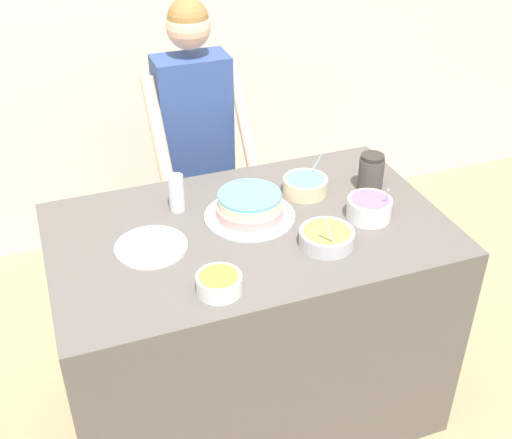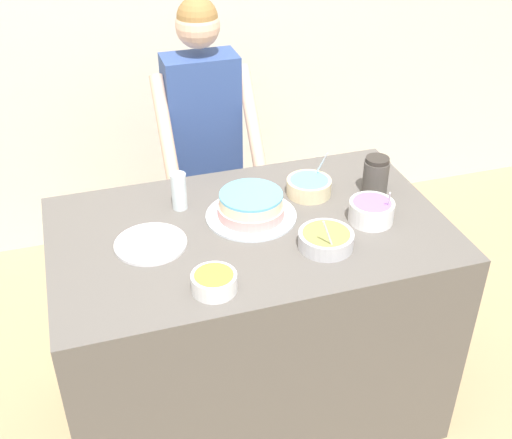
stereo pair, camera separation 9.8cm
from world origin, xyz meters
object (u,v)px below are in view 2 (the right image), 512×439
object	(u,v)px
frosting_bowl_blue	(309,186)
frosting_bowl_purple	(371,211)
frosting_bowl_orange	(214,282)
cake	(251,207)
drinking_glass	(179,191)
stoneware_jar	(376,176)
ceramic_plate	(151,244)
frosting_bowl_olive	(326,239)
person_baker	(203,132)

from	to	relation	value
frosting_bowl_blue	frosting_bowl_purple	bearing A→B (deg)	-59.18
frosting_bowl_purple	frosting_bowl_orange	bearing A→B (deg)	-161.50
cake	frosting_bowl_blue	size ratio (longest dim) A/B	1.93
cake	drinking_glass	bearing A→B (deg)	149.38
frosting_bowl_blue	stoneware_jar	world-z (taller)	frosting_bowl_blue
frosting_bowl_orange	ceramic_plate	xyz separation A→B (m)	(-0.16, 0.32, -0.03)
frosting_bowl_purple	stoneware_jar	distance (m)	0.22
ceramic_plate	stoneware_jar	distance (m)	0.95
frosting_bowl_blue	frosting_bowl_orange	xyz separation A→B (m)	(-0.52, -0.48, -0.00)
frosting_bowl_orange	cake	bearing A→B (deg)	57.73
cake	frosting_bowl_orange	world-z (taller)	cake
cake	stoneware_jar	distance (m)	0.54
cake	drinking_glass	size ratio (longest dim) A/B	2.31
frosting_bowl_olive	frosting_bowl_orange	xyz separation A→B (m)	(-0.44, -0.12, 0.00)
person_baker	ceramic_plate	xyz separation A→B (m)	(-0.38, -0.78, -0.04)
cake	frosting_bowl_blue	bearing A→B (deg)	19.01
frosting_bowl_purple	ceramic_plate	size ratio (longest dim) A/B	0.65
drinking_glass	stoneware_jar	bearing A→B (deg)	-8.74
cake	frosting_bowl_olive	xyz separation A→B (m)	(0.20, -0.27, -0.01)
person_baker	drinking_glass	size ratio (longest dim) A/B	10.61
person_baker	frosting_bowl_blue	world-z (taller)	person_baker
frosting_bowl_purple	ceramic_plate	world-z (taller)	frosting_bowl_purple
frosting_bowl_orange	frosting_bowl_blue	bearing A→B (deg)	42.85
person_baker	frosting_bowl_orange	xyz separation A→B (m)	(-0.23, -1.10, -0.01)
frosting_bowl_olive	ceramic_plate	xyz separation A→B (m)	(-0.60, 0.20, -0.03)
ceramic_plate	frosting_bowl_blue	bearing A→B (deg)	13.85
frosting_bowl_olive	frosting_bowl_orange	size ratio (longest dim) A/B	1.32
person_baker	stoneware_jar	xyz separation A→B (m)	(0.56, -0.68, 0.03)
frosting_bowl_blue	drinking_glass	xyz separation A→B (m)	(-0.52, 0.05, 0.04)
person_baker	frosting_bowl_purple	world-z (taller)	person_baker
cake	frosting_bowl_purple	size ratio (longest dim) A/B	2.06
person_baker	cake	xyz separation A→B (m)	(0.02, -0.71, 0.00)
drinking_glass	ceramic_plate	bearing A→B (deg)	-125.08
drinking_glass	ceramic_plate	xyz separation A→B (m)	(-0.15, -0.22, -0.07)
frosting_bowl_purple	stoneware_jar	world-z (taller)	stoneware_jar
frosting_bowl_blue	stoneware_jar	distance (m)	0.27
frosting_bowl_purple	ceramic_plate	bearing A→B (deg)	173.82
frosting_bowl_purple	ceramic_plate	distance (m)	0.84
cake	drinking_glass	world-z (taller)	drinking_glass
frosting_bowl_blue	drinking_glass	world-z (taller)	frosting_bowl_blue
ceramic_plate	cake	bearing A→B (deg)	10.17
frosting_bowl_blue	drinking_glass	distance (m)	0.53
cake	frosting_bowl_olive	world-z (taller)	frosting_bowl_olive
frosting_bowl_purple	drinking_glass	bearing A→B (deg)	155.45
frosting_bowl_orange	drinking_glass	size ratio (longest dim) A/B	1.00
frosting_bowl_purple	drinking_glass	size ratio (longest dim) A/B	1.12
ceramic_plate	frosting_bowl_orange	bearing A→B (deg)	-63.40
drinking_glass	stoneware_jar	xyz separation A→B (m)	(0.79, -0.12, 0.00)
frosting_bowl_orange	drinking_glass	world-z (taller)	drinking_glass
frosting_bowl_olive	stoneware_jar	world-z (taller)	stoneware_jar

